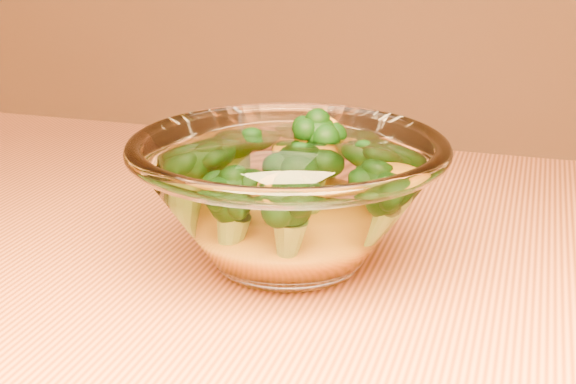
{
  "coord_description": "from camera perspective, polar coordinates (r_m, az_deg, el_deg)",
  "views": [
    {
      "loc": [
        0.16,
        -0.44,
        0.99
      ],
      "look_at": [
        0.0,
        0.06,
        0.81
      ],
      "focal_mm": 50.0,
      "sensor_mm": 36.0,
      "label": 1
    }
  ],
  "objects": [
    {
      "name": "glass_bowl",
      "position": [
        0.57,
        0.0,
        -0.47
      ],
      "size": [
        0.22,
        0.22,
        0.1
      ],
      "color": "white",
      "rests_on": "table"
    },
    {
      "name": "broccoli_heap",
      "position": [
        0.57,
        0.43,
        1.14
      ],
      "size": [
        0.16,
        0.16,
        0.08
      ],
      "color": "black",
      "rests_on": "cheese_sauce"
    },
    {
      "name": "cheese_sauce",
      "position": [
        0.57,
        0.0,
        -2.44
      ],
      "size": [
        0.11,
        0.11,
        0.03
      ],
      "primitive_type": "ellipsoid",
      "color": "orange",
      "rests_on": "glass_bowl"
    }
  ]
}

